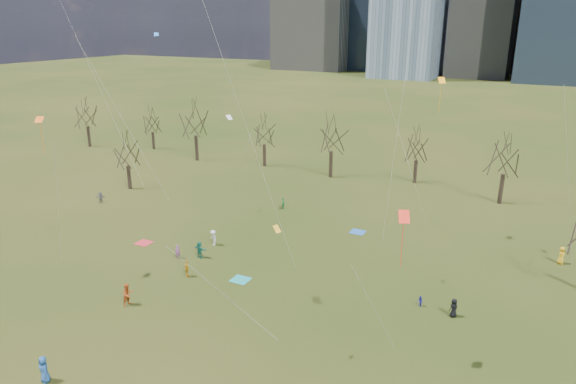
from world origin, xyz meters
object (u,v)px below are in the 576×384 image
at_px(blanket_teal, 240,280).
at_px(blanket_crimson, 144,243).
at_px(person_4, 187,269).
at_px(blanket_navy, 358,232).
at_px(person_0, 44,369).
at_px(person_2, 128,294).

xyz_separation_m(blanket_teal, blanket_crimson, (-13.51, 2.32, 0.00)).
height_order(blanket_teal, person_4, person_4).
distance_m(blanket_crimson, person_4, 9.70).
bearing_deg(person_4, blanket_navy, -75.55).
bearing_deg(person_4, person_0, 138.52).
height_order(blanket_crimson, person_2, person_2).
height_order(blanket_teal, person_2, person_2).
xyz_separation_m(blanket_crimson, person_4, (8.79, -4.00, 0.80)).
relative_size(blanket_teal, blanket_crimson, 1.00).
relative_size(person_0, person_2, 0.96).
relative_size(blanket_navy, person_4, 0.98).
xyz_separation_m(person_0, person_4, (-0.72, 15.91, -0.12)).
bearing_deg(blanket_navy, blanket_crimson, -145.76).
bearing_deg(person_4, blanket_crimson, 21.46).
height_order(blanket_crimson, person_4, person_4).
bearing_deg(person_0, blanket_crimson, 136.71).
bearing_deg(person_2, blanket_crimson, 45.53).
distance_m(blanket_navy, person_0, 34.45).
distance_m(person_0, person_4, 15.92).
xyz_separation_m(blanket_navy, person_2, (-11.74, -23.33, 0.97)).
height_order(blanket_navy, person_2, person_2).
bearing_deg(person_0, person_2, 122.69).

